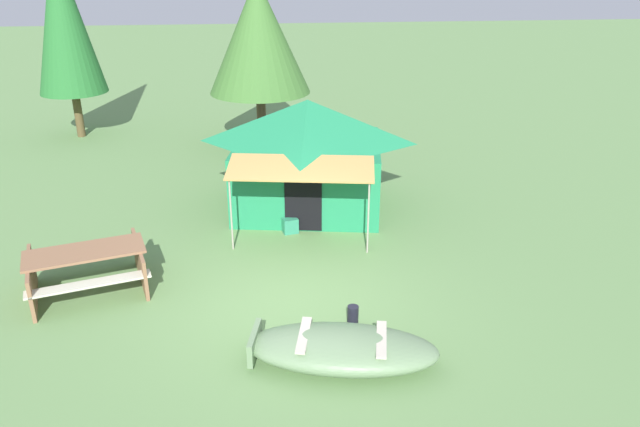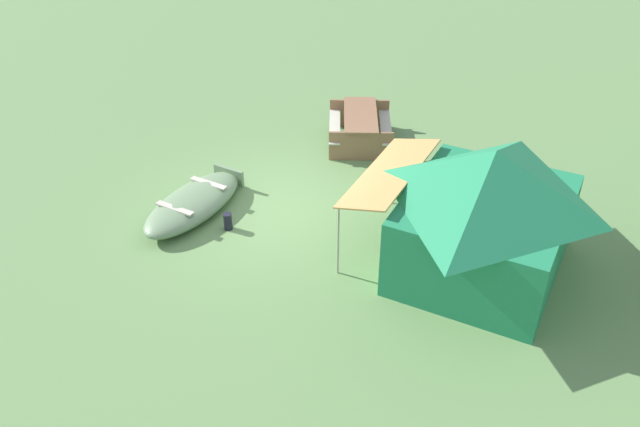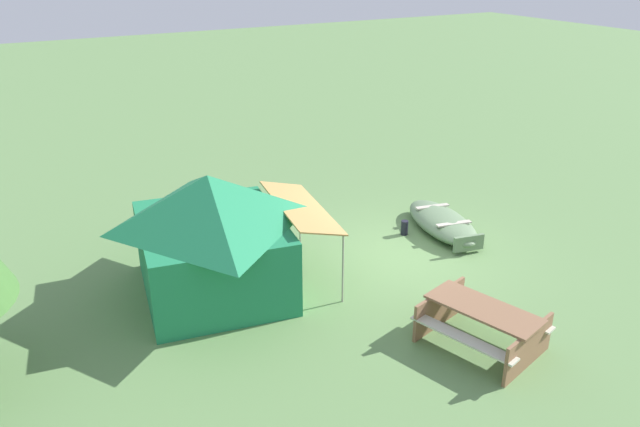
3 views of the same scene
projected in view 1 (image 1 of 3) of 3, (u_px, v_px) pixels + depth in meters
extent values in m
plane|color=#62894F|center=(292.00, 303.00, 10.33)|extent=(80.00, 80.00, 0.00)
ellipsoid|color=#65815C|center=(342.00, 349.00, 8.77)|extent=(2.90, 1.66, 0.48)
ellipsoid|color=#232D20|center=(342.00, 347.00, 8.76)|extent=(2.66, 1.48, 0.17)
cube|color=#BEB5A3|center=(381.00, 339.00, 8.64)|extent=(0.31, 0.88, 0.04)
cube|color=#BEB5A3|center=(304.00, 335.00, 8.74)|extent=(0.31, 0.88, 0.04)
cube|color=#65815C|center=(255.00, 343.00, 8.87)|extent=(0.22, 0.74, 0.36)
cube|color=#208150|center=(308.00, 175.00, 13.86)|extent=(3.51, 3.15, 1.51)
pyramid|color=#208150|center=(308.00, 121.00, 13.37)|extent=(3.79, 3.40, 0.95)
cube|color=black|center=(303.00, 203.00, 12.67)|extent=(0.76, 0.15, 1.21)
cube|color=tan|center=(301.00, 168.00, 11.86)|extent=(2.92, 1.39, 0.24)
cylinder|color=gray|center=(368.00, 219.00, 11.75)|extent=(0.04, 0.04, 1.43)
cylinder|color=gray|center=(231.00, 215.00, 11.89)|extent=(0.04, 0.04, 1.43)
cube|color=#896043|center=(84.00, 252.00, 10.42)|extent=(2.09, 1.31, 0.04)
cube|color=beige|center=(89.00, 284.00, 10.02)|extent=(1.94, 0.80, 0.04)
cube|color=beige|center=(85.00, 252.00, 11.06)|extent=(1.94, 0.80, 0.04)
cube|color=#896043|center=(32.00, 282.00, 10.27)|extent=(0.48, 1.44, 0.72)
cube|color=#896043|center=(140.00, 263.00, 10.88)|extent=(0.48, 1.44, 0.72)
cube|color=#2F8363|center=(288.00, 223.00, 12.93)|extent=(0.40, 0.56, 0.32)
cylinder|color=black|center=(353.00, 316.00, 9.65)|extent=(0.21, 0.21, 0.35)
cylinder|color=brown|center=(78.00, 114.00, 19.06)|extent=(0.25, 0.25, 1.38)
cone|color=#25682C|center=(63.00, 18.00, 17.93)|extent=(1.98, 1.98, 4.33)
cylinder|color=brown|center=(261.00, 119.00, 18.24)|extent=(0.27, 0.27, 1.57)
cone|color=#3D6C2F|center=(258.00, 36.00, 17.30)|extent=(2.88, 2.88, 3.16)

